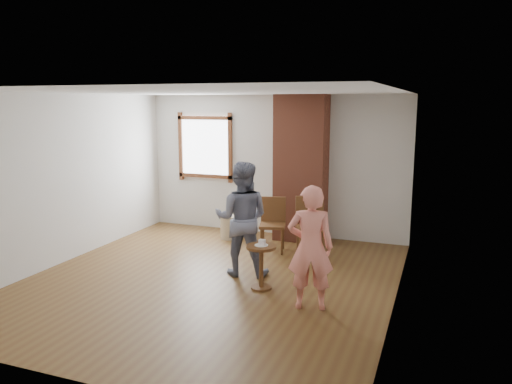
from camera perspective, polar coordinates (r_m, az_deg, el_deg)
ground at (r=7.15m, az=-5.23°, el=-10.00°), size 5.50×5.50×0.00m
room_shell at (r=7.31m, az=-3.79°, el=5.05°), size 5.04×5.52×2.62m
brick_chimney at (r=8.92m, az=5.17°, el=2.69°), size 0.90×0.50×2.60m
stoneware_crock at (r=9.15m, az=-3.06°, el=-4.03°), size 0.42×0.42×0.42m
dark_pot at (r=9.42m, az=-1.74°, el=-4.46°), size 0.19×0.19×0.15m
dining_chair_left at (r=8.35m, az=1.93°, el=-3.35°), size 0.51×0.51×0.90m
dining_chair_right at (r=8.05m, az=6.21°, el=-3.62°), size 0.59×0.59×0.97m
side_table at (r=6.69m, az=0.61°, el=-7.74°), size 0.40×0.40×0.60m
cake_plate at (r=6.63m, az=0.61°, el=-6.09°), size 0.18×0.18×0.01m
cake_slice at (r=6.61m, az=0.69°, el=-5.82°), size 0.08×0.07×0.06m
man at (r=7.14m, az=-1.64°, el=-3.06°), size 0.91×0.78×1.65m
person_pink at (r=6.01m, az=6.24°, el=-6.33°), size 0.63×0.50×1.52m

